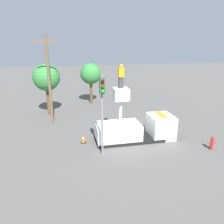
# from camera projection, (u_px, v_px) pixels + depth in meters

# --- Properties ---
(ground_plane) EXTENTS (120.00, 120.00, 0.00)m
(ground_plane) POSITION_uv_depth(u_px,v_px,m) (129.00, 140.00, 17.68)
(ground_plane) COLOR #565451
(bucket_truck) EXTENTS (6.32, 2.21, 4.28)m
(bucket_truck) POSITION_uv_depth(u_px,v_px,m) (134.00, 129.00, 17.49)
(bucket_truck) COLOR black
(bucket_truck) RESTS_ON ground
(worker) EXTENTS (0.40, 0.26, 1.75)m
(worker) POSITION_uv_depth(u_px,v_px,m) (121.00, 76.00, 15.96)
(worker) COLOR #38383D
(worker) RESTS_ON bucket_truck
(traffic_light_pole) EXTENTS (0.34, 0.57, 5.58)m
(traffic_light_pole) POSITION_uv_depth(u_px,v_px,m) (102.00, 101.00, 14.02)
(traffic_light_pole) COLOR gray
(traffic_light_pole) RESTS_ON ground
(fire_hydrant) EXTENTS (0.48, 0.24, 1.02)m
(fire_hydrant) POSITION_uv_depth(u_px,v_px,m) (212.00, 143.00, 15.92)
(fire_hydrant) COLOR #B2231E
(fire_hydrant) RESTS_ON ground
(traffic_cone_rear) EXTENTS (0.40, 0.40, 0.70)m
(traffic_cone_rear) POSITION_uv_depth(u_px,v_px,m) (83.00, 139.00, 17.08)
(traffic_cone_rear) COLOR black
(traffic_cone_rear) RESTS_ON ground
(tree_left_bg) EXTENTS (2.57, 2.57, 5.07)m
(tree_left_bg) POSITION_uv_depth(u_px,v_px,m) (91.00, 74.00, 27.13)
(tree_left_bg) COLOR brown
(tree_left_bg) RESTS_ON ground
(tree_right_bg) EXTENTS (2.79, 2.79, 5.44)m
(tree_right_bg) POSITION_uv_depth(u_px,v_px,m) (46.00, 78.00, 22.68)
(tree_right_bg) COLOR brown
(tree_right_bg) RESTS_ON ground
(utility_pole) EXTENTS (2.20, 0.26, 8.20)m
(utility_pole) POSITION_uv_depth(u_px,v_px,m) (49.00, 78.00, 20.00)
(utility_pole) COLOR brown
(utility_pole) RESTS_ON ground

